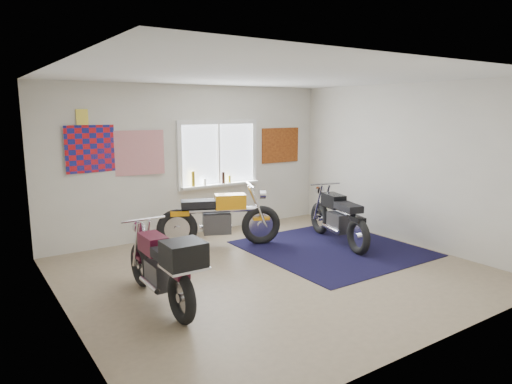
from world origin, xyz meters
TOP-DOWN VIEW (x-y plane):
  - ground at (0.00, 0.00)m, footprint 5.50×5.50m
  - room_shell at (0.00, 0.00)m, footprint 5.50×5.50m
  - navy_rug at (1.43, 0.34)m, footprint 2.50×2.60m
  - window_assembly at (0.50, 2.47)m, footprint 1.66×0.17m
  - oil_bottles at (0.24, 2.40)m, footprint 0.82×0.07m
  - flag_display at (-1.90, 2.48)m, footprint 1.60×0.10m
  - triumph_poster at (1.95, 2.48)m, footprint 0.90×0.03m
  - yellow_triumph at (-0.04, 1.50)m, footprint 1.97×0.95m
  - black_chrome_bike at (1.73, 0.53)m, footprint 0.71×1.88m
  - maroon_tourer at (-1.75, -0.24)m, footprint 0.56×1.85m

SIDE VIEW (x-z plane):
  - ground at x=0.00m, z-range 0.00..0.00m
  - navy_rug at x=1.43m, z-range 0.00..0.01m
  - black_chrome_bike at x=1.73m, z-range -0.06..0.92m
  - yellow_triumph at x=-0.04m, z-range -0.06..0.98m
  - maroon_tourer at x=-1.75m, z-range 0.02..0.96m
  - oil_bottles at x=0.24m, z-range 0.87..1.15m
  - window_assembly at x=0.50m, z-range 0.74..2.00m
  - triumph_poster at x=1.95m, z-range 1.20..1.90m
  - room_shell at x=0.00m, z-range -1.11..4.39m
  - flag_display at x=-1.90m, z-range 1.56..2.73m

